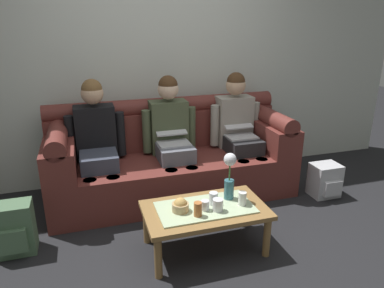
# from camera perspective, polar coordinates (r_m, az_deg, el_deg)

# --- Properties ---
(ground_plane) EXTENTS (14.00, 14.00, 0.00)m
(ground_plane) POSITION_cam_1_polar(r_m,az_deg,el_deg) (2.93, 2.76, -17.38)
(ground_plane) COLOR black
(back_wall_patterned) EXTENTS (6.00, 0.12, 2.90)m
(back_wall_patterned) POSITION_cam_1_polar(r_m,az_deg,el_deg) (4.00, -5.48, 14.94)
(back_wall_patterned) COLOR silver
(back_wall_patterned) RESTS_ON ground_plane
(couch) EXTENTS (2.43, 0.88, 0.96)m
(couch) POSITION_cam_1_polar(r_m,az_deg,el_deg) (3.73, -3.25, -2.43)
(couch) COLOR maroon
(couch) RESTS_ON ground_plane
(person_left) EXTENTS (0.56, 0.67, 1.22)m
(person_left) POSITION_cam_1_polar(r_m,az_deg,el_deg) (3.54, -14.91, 0.71)
(person_left) COLOR #383D4C
(person_left) RESTS_ON ground_plane
(person_middle) EXTENTS (0.56, 0.67, 1.22)m
(person_middle) POSITION_cam_1_polar(r_m,az_deg,el_deg) (3.63, -3.32, 1.81)
(person_middle) COLOR #595B66
(person_middle) RESTS_ON ground_plane
(person_right) EXTENTS (0.56, 0.67, 1.22)m
(person_right) POSITION_cam_1_polar(r_m,az_deg,el_deg) (3.86, 7.29, 2.77)
(person_right) COLOR #232326
(person_right) RESTS_ON ground_plane
(coffee_table) EXTENTS (0.95, 0.55, 0.38)m
(coffee_table) POSITION_cam_1_polar(r_m,az_deg,el_deg) (2.84, 2.10, -10.91)
(coffee_table) COLOR olive
(coffee_table) RESTS_ON ground_plane
(flower_vase) EXTENTS (0.10, 0.10, 0.39)m
(flower_vase) POSITION_cam_1_polar(r_m,az_deg,el_deg) (2.85, 5.98, -4.81)
(flower_vase) COLOR #336672
(flower_vase) RESTS_ON coffee_table
(snack_bowl) EXTENTS (0.13, 0.13, 0.11)m
(snack_bowl) POSITION_cam_1_polar(r_m,az_deg,el_deg) (2.73, -1.85, -9.78)
(snack_bowl) COLOR tan
(snack_bowl) RESTS_ON coffee_table
(cup_near_left) EXTENTS (0.06, 0.06, 0.08)m
(cup_near_left) POSITION_cam_1_polar(r_m,az_deg,el_deg) (2.75, 2.09, -9.71)
(cup_near_left) COLOR silver
(cup_near_left) RESTS_ON coffee_table
(cup_near_right) EXTENTS (0.07, 0.07, 0.10)m
(cup_near_right) POSITION_cam_1_polar(r_m,az_deg,el_deg) (2.82, 3.43, -8.64)
(cup_near_right) COLOR silver
(cup_near_right) RESTS_ON coffee_table
(cup_far_center) EXTENTS (0.08, 0.08, 0.09)m
(cup_far_center) POSITION_cam_1_polar(r_m,az_deg,el_deg) (2.74, 4.13, -9.63)
(cup_far_center) COLOR silver
(cup_far_center) RESTS_ON coffee_table
(cup_far_left) EXTENTS (0.06, 0.06, 0.11)m
(cup_far_left) POSITION_cam_1_polar(r_m,az_deg,el_deg) (2.66, 0.97, -10.37)
(cup_far_left) COLOR #B26633
(cup_far_left) RESTS_ON coffee_table
(cup_far_right) EXTENTS (0.06, 0.06, 0.11)m
(cup_far_right) POSITION_cam_1_polar(r_m,az_deg,el_deg) (2.84, 8.00, -8.57)
(cup_far_right) COLOR white
(cup_far_right) RESTS_ON coffee_table
(backpack_left) EXTENTS (0.31, 0.25, 0.42)m
(backpack_left) POSITION_cam_1_polar(r_m,az_deg,el_deg) (3.17, -26.55, -12.07)
(backpack_left) COLOR #4C6B4C
(backpack_left) RESTS_ON ground_plane
(backpack_right) EXTENTS (0.28, 0.27, 0.34)m
(backpack_right) POSITION_cam_1_polar(r_m,az_deg,el_deg) (3.96, 20.40, -5.46)
(backpack_right) COLOR #B7B7BC
(backpack_right) RESTS_ON ground_plane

